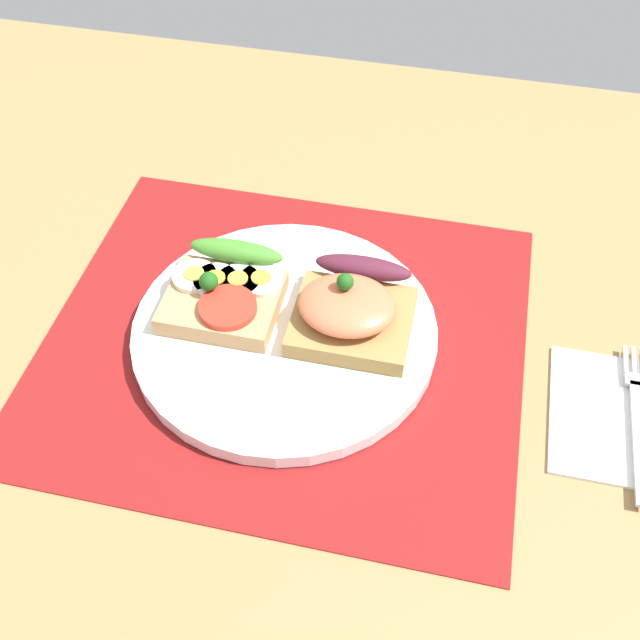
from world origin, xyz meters
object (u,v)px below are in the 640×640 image
(sandwich_egg_tomato, at_px, (226,291))
(sandwich_salmon, at_px, (351,308))
(plate, at_px, (285,331))
(napkin, at_px, (634,420))
(fork, at_px, (637,415))

(sandwich_egg_tomato, distance_m, sandwich_salmon, 0.11)
(plate, bearing_deg, sandwich_salmon, 15.37)
(plate, bearing_deg, napkin, -4.59)
(plate, bearing_deg, sandwich_egg_tomato, 164.20)
(sandwich_egg_tomato, bearing_deg, fork, -6.27)
(plate, bearing_deg, fork, -4.38)
(sandwich_salmon, xyz_separation_m, napkin, (0.23, -0.04, -0.03))
(plate, height_order, napkin, plate)
(sandwich_egg_tomato, distance_m, fork, 0.34)
(sandwich_salmon, distance_m, napkin, 0.24)
(plate, distance_m, sandwich_egg_tomato, 0.06)
(sandwich_egg_tomato, height_order, napkin, sandwich_egg_tomato)
(plate, relative_size, sandwich_salmon, 2.54)
(sandwich_salmon, bearing_deg, fork, -8.92)
(plate, distance_m, napkin, 0.28)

